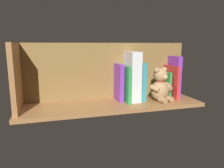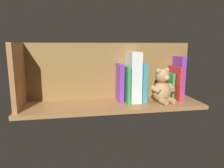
# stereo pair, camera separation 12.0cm
# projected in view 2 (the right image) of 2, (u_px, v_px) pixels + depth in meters

# --- Properties ---
(ground_plane) EXTENTS (1.05, 0.30, 0.02)m
(ground_plane) POSITION_uv_depth(u_px,v_px,m) (112.00, 105.00, 1.22)
(ground_plane) COLOR #9E6B3D
(shelf_back_panel) EXTENTS (1.05, 0.02, 0.35)m
(shelf_back_panel) POSITION_uv_depth(u_px,v_px,m) (109.00, 71.00, 1.31)
(shelf_back_panel) COLOR olive
(shelf_back_panel) RESTS_ON ground_plane
(shelf_side_divider) EXTENTS (0.02, 0.24, 0.35)m
(shelf_side_divider) POSITION_uv_depth(u_px,v_px,m) (18.00, 76.00, 1.10)
(shelf_side_divider) COLOR #9E6B3D
(shelf_side_divider) RESTS_ON ground_plane
(book_0) EXTENTS (0.03, 0.13, 0.27)m
(book_0) POSITION_uv_depth(u_px,v_px,m) (178.00, 77.00, 1.32)
(book_0) COLOR purple
(book_0) RESTS_ON ground_plane
(book_1) EXTENTS (0.02, 0.17, 0.21)m
(book_1) POSITION_uv_depth(u_px,v_px,m) (175.00, 83.00, 1.30)
(book_1) COLOR red
(book_1) RESTS_ON ground_plane
(book_2) EXTENTS (0.01, 0.12, 0.16)m
(book_2) POSITION_uv_depth(u_px,v_px,m) (169.00, 85.00, 1.32)
(book_2) COLOR green
(book_2) RESTS_ON ground_plane
(teddy_bear) EXTENTS (0.16, 0.15, 0.20)m
(teddy_bear) POSITION_uv_depth(u_px,v_px,m) (162.00, 87.00, 1.23)
(teddy_bear) COLOR tan
(teddy_bear) RESTS_ON ground_plane
(book_3) EXTENTS (0.03, 0.15, 0.23)m
(book_3) POSITION_uv_depth(u_px,v_px,m) (141.00, 82.00, 1.27)
(book_3) COLOR teal
(book_3) RESTS_ON ground_plane
(dictionary_thick_white) EXTENTS (0.06, 0.16, 0.30)m
(dictionary_thick_white) POSITION_uv_depth(u_px,v_px,m) (133.00, 77.00, 1.25)
(dictionary_thick_white) COLOR white
(dictionary_thick_white) RESTS_ON ground_plane
(book_4) EXTENTS (0.02, 0.17, 0.21)m
(book_4) POSITION_uv_depth(u_px,v_px,m) (126.00, 84.00, 1.24)
(book_4) COLOR green
(book_4) RESTS_ON ground_plane
(book_5) EXTENTS (0.03, 0.13, 0.22)m
(book_5) POSITION_uv_depth(u_px,v_px,m) (120.00, 82.00, 1.26)
(book_5) COLOR purple
(book_5) RESTS_ON ground_plane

